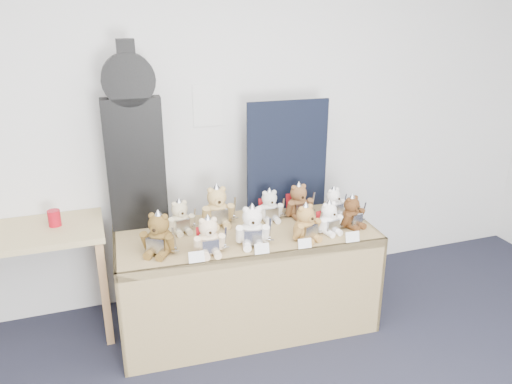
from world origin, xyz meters
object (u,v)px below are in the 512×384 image
object	(u,v)px
teddy_front_far_left	(159,235)
teddy_front_end	(352,213)
teddy_front_left	(209,237)
teddy_back_centre_right	(269,207)
teddy_back_centre_left	(217,207)
teddy_back_end	(334,203)
side_table	(28,249)
teddy_front_right	(306,224)
guitar_case	(134,140)
teddy_front_centre	(252,227)
display_table	(249,257)
red_cup	(54,218)
teddy_front_far_right	(329,219)
teddy_back_right	(299,202)
teddy_back_left	(180,218)

from	to	relation	value
teddy_front_far_left	teddy_front_end	world-z (taller)	teddy_front_far_left
teddy_front_left	teddy_back_centre_right	xyz separation A→B (m)	(0.52, 0.35, -0.01)
teddy_back_centre_left	teddy_back_end	world-z (taller)	teddy_back_centre_left
side_table	teddy_front_right	distance (m)	1.79
side_table	teddy_back_centre_right	xyz separation A→B (m)	(1.59, -0.17, 0.15)
guitar_case	teddy_front_end	size ratio (longest dim) A/B	4.91
guitar_case	teddy_back_centre_right	xyz separation A→B (m)	(0.87, -0.19, -0.50)
teddy_front_left	teddy_front_centre	world-z (taller)	teddy_front_centre
display_table	red_cup	xyz separation A→B (m)	(-1.19, 0.40, 0.28)
side_table	teddy_front_far_left	world-z (taller)	teddy_front_far_left
teddy_front_left	teddy_back_centre_left	world-z (taller)	teddy_back_centre_left
guitar_case	teddy_back_centre_right	bearing A→B (deg)	-9.65
teddy_front_far_left	teddy_front_right	xyz separation A→B (m)	(0.92, -0.11, -0.01)
display_table	teddy_back_centre_right	xyz separation A→B (m)	(0.22, 0.20, 0.25)
display_table	teddy_front_far_right	distance (m)	0.59
teddy_front_end	teddy_front_far_left	bearing A→B (deg)	159.22
teddy_front_far_left	teddy_front_left	size ratio (longest dim) A/B	1.11
side_table	teddy_front_far_right	bearing A→B (deg)	-14.65
teddy_front_left	teddy_back_centre_left	distance (m)	0.43
display_table	red_cup	bearing A→B (deg)	164.64
red_cup	teddy_front_end	world-z (taller)	teddy_front_end
display_table	teddy_front_right	xyz separation A→B (m)	(0.33, -0.17, 0.26)
teddy_front_right	teddy_back_right	bearing A→B (deg)	55.85
teddy_front_far_left	teddy_back_right	world-z (taller)	teddy_front_far_left
display_table	teddy_back_end	size ratio (longest dim) A/B	7.47
teddy_back_centre_left	teddy_back_right	xyz separation A→B (m)	(0.58, -0.05, -0.02)
teddy_front_left	teddy_front_centre	distance (m)	0.29
guitar_case	teddy_back_left	world-z (taller)	guitar_case
display_table	red_cup	distance (m)	1.29
teddy_front_end	teddy_back_centre_left	bearing A→B (deg)	139.16
teddy_back_centre_left	teddy_back_right	distance (m)	0.58
side_table	guitar_case	bearing A→B (deg)	1.46
teddy_back_centre_left	teddy_back_centre_right	distance (m)	0.37
teddy_front_left	teddy_front_centre	xyz separation A→B (m)	(0.29, 0.02, 0.01)
teddy_front_left	teddy_back_centre_right	distance (m)	0.63
side_table	display_table	bearing A→B (deg)	-15.16
teddy_front_far_left	teddy_back_end	distance (m)	1.28
side_table	teddy_back_centre_right	distance (m)	1.61
teddy_front_left	red_cup	bearing A→B (deg)	149.98
guitar_case	teddy_front_far_right	xyz separation A→B (m)	(1.17, -0.51, -0.50)
teddy_front_end	teddy_back_centre_right	xyz separation A→B (m)	(-0.49, 0.29, -0.00)
teddy_front_right	teddy_back_left	bearing A→B (deg)	135.53
teddy_back_right	teddy_front_right	bearing A→B (deg)	-110.06
teddy_front_far_left	teddy_back_right	distance (m)	1.05
display_table	teddy_back_right	size ratio (longest dim) A/B	6.41
teddy_front_far_right	teddy_back_centre_right	distance (m)	0.44
teddy_front_far_left	guitar_case	bearing A→B (deg)	129.56
teddy_back_left	teddy_back_right	bearing A→B (deg)	-8.63
guitar_case	teddy_back_right	bearing A→B (deg)	-7.61
teddy_front_centre	teddy_front_end	distance (m)	0.72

